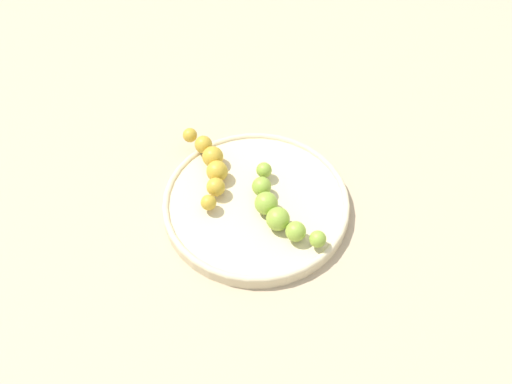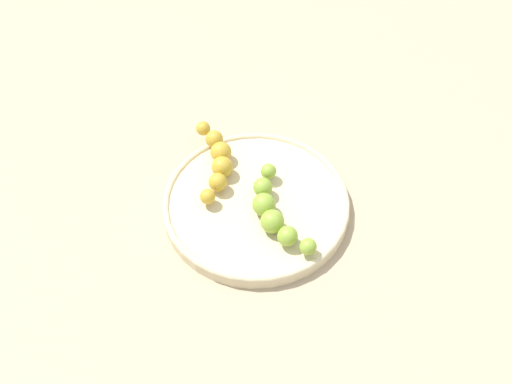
% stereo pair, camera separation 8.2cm
% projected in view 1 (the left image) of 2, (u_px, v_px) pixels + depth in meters
% --- Properties ---
extents(ground_plane, '(2.40, 2.40, 0.00)m').
position_uv_depth(ground_plane, '(256.00, 208.00, 0.85)').
color(ground_plane, tan).
extents(fruit_bowl, '(0.28, 0.28, 0.02)m').
position_uv_depth(fruit_bowl, '(256.00, 203.00, 0.84)').
color(fruit_bowl, beige).
rests_on(fruit_bowl, ground_plane).
extents(banana_green, '(0.16, 0.09, 0.03)m').
position_uv_depth(banana_green, '(277.00, 209.00, 0.80)').
color(banana_green, '#8CAD38').
rests_on(banana_green, fruit_bowl).
extents(banana_spotted, '(0.16, 0.07, 0.03)m').
position_uv_depth(banana_spotted, '(210.00, 165.00, 0.86)').
color(banana_spotted, gold).
rests_on(banana_spotted, fruit_bowl).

